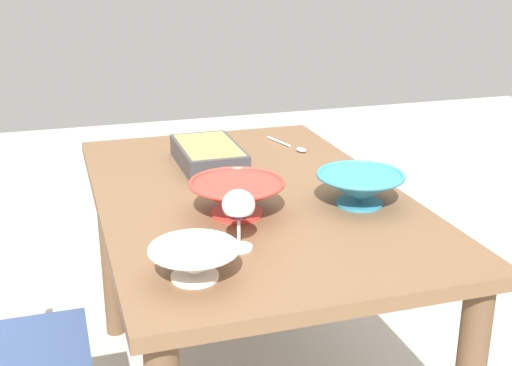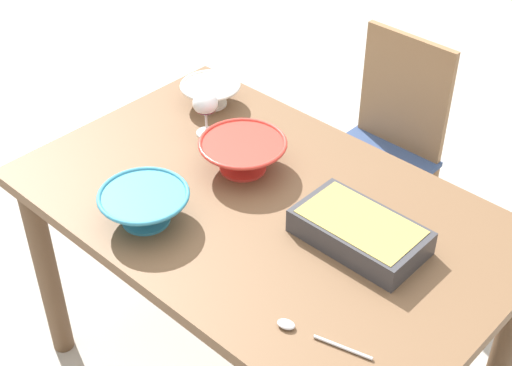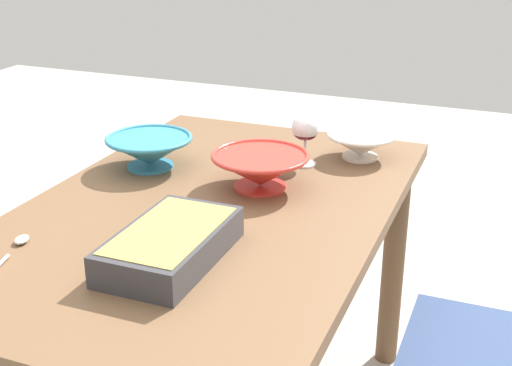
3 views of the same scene
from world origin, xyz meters
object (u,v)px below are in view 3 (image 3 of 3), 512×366
Objects in this scene: dining_table at (208,249)px; wine_glass at (305,130)px; mixing_bowl at (150,150)px; casserole_dish at (170,243)px; serving_spoon at (13,249)px; small_bowl at (260,169)px; serving_bowl at (361,144)px.

wine_glass is (-0.37, 0.14, 0.22)m from dining_table.
mixing_bowl reaches higher than dining_table.
casserole_dish is 1.48× the size of serving_spoon.
small_bowl is (-0.45, 0.03, 0.01)m from casserole_dish.
mixing_bowl reaches higher than serving_bowl.
serving_bowl reaches higher than serving_spoon.
serving_bowl is at bearing 147.66° from serving_spoon.
serving_spoon is at bearing -29.03° from wine_glass.
serving_bowl is at bearing 151.27° from dining_table.
dining_table is 6.04× the size of serving_spoon.
mixing_bowl is at bearing -60.76° from serving_bowl.
serving_bowl is at bearing 131.47° from wine_glass.
dining_table is at bearing 54.88° from mixing_bowl.
dining_table is 0.37m from mixing_bowl.
wine_glass is 0.44× the size of casserole_dish.
wine_glass reaches higher than mixing_bowl.
wine_glass is 0.19m from serving_bowl.
dining_table is 4.09× the size of casserole_dish.
casserole_dish is at bearing 34.20° from mixing_bowl.
casserole_dish is (0.28, 0.05, 0.16)m from dining_table.
small_bowl is 0.38m from serving_bowl.
small_bowl reaches higher than dining_table.
serving_bowl is (-0.78, 0.22, 0.00)m from casserole_dish.
serving_bowl is (-0.12, 0.13, -0.06)m from wine_glass.
small_bowl is (-0.16, 0.08, 0.17)m from dining_table.
wine_glass is 0.61× the size of mixing_bowl.
wine_glass reaches higher than casserole_dish.
casserole_dish is at bearing -7.15° from wine_glass.
wine_glass is 0.58× the size of small_bowl.
serving_bowl is (-0.49, 0.27, 0.16)m from dining_table.
small_bowl is at bearing -29.84° from serving_bowl.
casserole_dish is 1.69× the size of serving_bowl.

